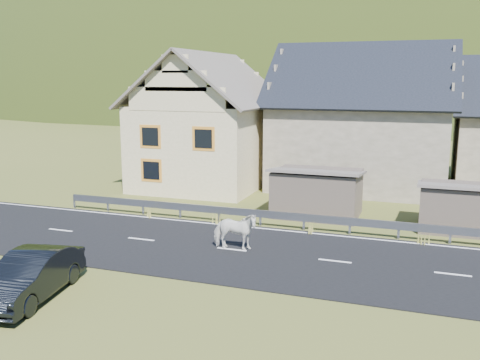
% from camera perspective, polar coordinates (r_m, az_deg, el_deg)
% --- Properties ---
extents(ground, '(160.00, 160.00, 0.00)m').
position_cam_1_polar(ground, '(19.95, 10.08, -8.62)').
color(ground, '#47501F').
rests_on(ground, ground).
extents(road, '(60.00, 7.00, 0.04)m').
position_cam_1_polar(road, '(19.94, 10.09, -8.56)').
color(road, black).
rests_on(road, ground).
extents(lane_markings, '(60.00, 6.60, 0.01)m').
position_cam_1_polar(lane_markings, '(19.94, 10.09, -8.50)').
color(lane_markings, silver).
rests_on(lane_markings, road).
extents(guardrail, '(28.10, 0.09, 0.75)m').
position_cam_1_polar(guardrail, '(23.27, 11.65, -4.40)').
color(guardrail, '#93969B').
rests_on(guardrail, ground).
extents(shed_left, '(4.30, 3.30, 2.40)m').
position_cam_1_polar(shed_left, '(26.16, 8.23, -1.39)').
color(shed_left, '#67594B').
rests_on(shed_left, ground).
extents(shed_right, '(3.80, 2.90, 2.20)m').
position_cam_1_polar(shed_right, '(25.27, 22.60, -2.79)').
color(shed_right, '#67594B').
rests_on(shed_right, ground).
extents(house_cream, '(7.80, 9.80, 8.30)m').
position_cam_1_polar(house_cream, '(33.30, -3.39, 6.97)').
color(house_cream, beige).
rests_on(house_cream, ground).
extents(house_stone_a, '(10.80, 9.80, 8.90)m').
position_cam_1_polar(house_stone_a, '(33.89, 12.95, 7.25)').
color(house_stone_a, tan).
rests_on(house_stone_a, ground).
extents(mountain, '(440.00, 280.00, 260.00)m').
position_cam_1_polar(mountain, '(200.38, 19.99, 2.55)').
color(mountain, '#24320F').
rests_on(mountain, ground).
extents(conifer_patch, '(76.00, 50.00, 28.00)m').
position_cam_1_polar(conifer_patch, '(141.05, -4.78, 10.55)').
color(conifer_patch, black).
rests_on(conifer_patch, ground).
extents(horse, '(0.99, 1.85, 1.50)m').
position_cam_1_polar(horse, '(20.66, -0.56, -5.46)').
color(horse, silver).
rests_on(horse, road).
extents(car, '(2.18, 4.47, 1.41)m').
position_cam_1_polar(car, '(17.57, -21.45, -9.50)').
color(car, black).
rests_on(car, ground).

